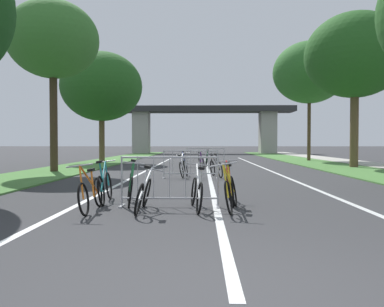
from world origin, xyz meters
TOP-DOWN VIEW (x-y plane):
  - ground_plane at (0.00, 0.00)m, footprint 300.00×300.00m
  - grass_verge_left at (-6.99, 22.99)m, footprint 3.24×56.20m
  - grass_verge_right at (6.99, 22.99)m, footprint 3.24×56.20m
  - sidewalk_path_right at (9.78, 22.99)m, footprint 2.32×56.20m
  - lane_stripe_center at (0.00, 16.26)m, footprint 0.14×32.51m
  - lane_stripe_right_lane at (2.96, 16.26)m, footprint 0.14×32.51m
  - lane_stripe_left_lane at (-2.96, 16.26)m, footprint 0.14×32.51m
  - overpass_bridge at (0.00, 46.45)m, footprint 22.04×3.77m
  - tree_left_pine_near at (-6.97, 14.57)m, footprint 4.07×4.07m
  - tree_left_oak_near at (-6.95, 23.13)m, footprint 5.37×5.37m
  - tree_right_maple_mid at (7.78, 18.13)m, footprint 5.24×5.24m
  - tree_right_pine_far at (7.48, 25.96)m, footprint 5.25×5.25m
  - crowd_barrier_nearest at (-0.97, 5.00)m, footprint 2.06×0.44m
  - crowd_barrier_second at (-0.72, 11.68)m, footprint 2.07×0.46m
  - crowd_barrier_third at (-0.10, 18.37)m, footprint 2.06×0.44m
  - bicycle_green_0 at (-0.04, 18.89)m, footprint 0.47×1.73m
  - bicycle_white_1 at (-1.42, 4.40)m, footprint 0.49×1.62m
  - bicycle_black_2 at (0.25, 12.26)m, footprint 0.69×1.71m
  - bicycle_teal_3 at (-2.46, 5.57)m, footprint 0.47×1.70m
  - bicycle_purple_4 at (-0.33, 17.89)m, footprint 0.55×1.71m
  - bicycle_red_5 at (0.32, 5.45)m, footprint 0.49×1.67m
  - bicycle_yellow_6 at (0.27, 4.54)m, footprint 0.65×1.67m
  - bicycle_orange_7 at (-2.45, 4.41)m, footprint 0.49×1.68m
  - bicycle_blue_8 at (-1.30, 18.80)m, footprint 0.52×1.75m
  - bicycle_silver_9 at (-1.01, 12.18)m, footprint 0.53×1.69m
  - bicycle_green_10 at (-1.86, 5.38)m, footprint 0.61×1.73m
  - bicycle_white_11 at (-0.40, 4.64)m, footprint 0.47×1.70m

SIDE VIEW (x-z plane):
  - ground_plane at x=0.00m, z-range 0.00..0.00m
  - lane_stripe_center at x=0.00m, z-range 0.00..0.01m
  - lane_stripe_right_lane at x=2.96m, z-range 0.00..0.01m
  - lane_stripe_left_lane at x=-2.96m, z-range 0.00..0.01m
  - grass_verge_left at x=-6.99m, z-range 0.00..0.05m
  - grass_verge_right at x=6.99m, z-range 0.00..0.05m
  - sidewalk_path_right at x=9.78m, z-range 0.00..0.08m
  - bicycle_white_1 at x=-1.42m, z-range -0.11..0.81m
  - bicycle_white_11 at x=-0.40m, z-range -0.11..0.81m
  - bicycle_orange_7 at x=-2.45m, z-range -0.13..0.84m
  - bicycle_silver_9 at x=-1.01m, z-range -0.12..0.84m
  - bicycle_red_5 at x=0.32m, z-range -0.11..0.84m
  - bicycle_black_2 at x=0.25m, z-range -0.11..0.84m
  - bicycle_blue_8 at x=-1.30m, z-range -0.09..0.82m
  - bicycle_purple_4 at x=-0.33m, z-range -0.10..0.83m
  - bicycle_teal_3 at x=-2.46m, z-range -0.11..0.84m
  - bicycle_green_0 at x=-0.04m, z-range -0.11..0.85m
  - bicycle_green_10 at x=-1.86m, z-range -0.11..0.86m
  - bicycle_yellow_6 at x=0.27m, z-range -0.12..0.87m
  - crowd_barrier_nearest at x=-0.97m, z-range -0.01..1.04m
  - crowd_barrier_second at x=-0.72m, z-range -0.01..1.04m
  - crowd_barrier_third at x=-0.10m, z-range -0.01..1.04m
  - overpass_bridge at x=0.00m, z-range 1.22..7.03m
  - tree_left_oak_near at x=-6.95m, z-range 1.38..8.72m
  - tree_right_maple_mid at x=7.78m, z-range 1.84..10.01m
  - tree_left_pine_near at x=-6.97m, z-range 2.08..9.77m
  - tree_right_pine_far at x=7.48m, z-range 2.09..10.74m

